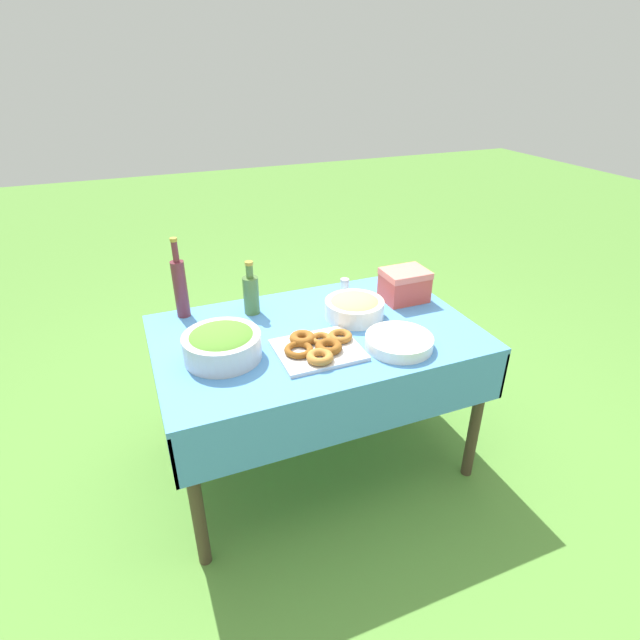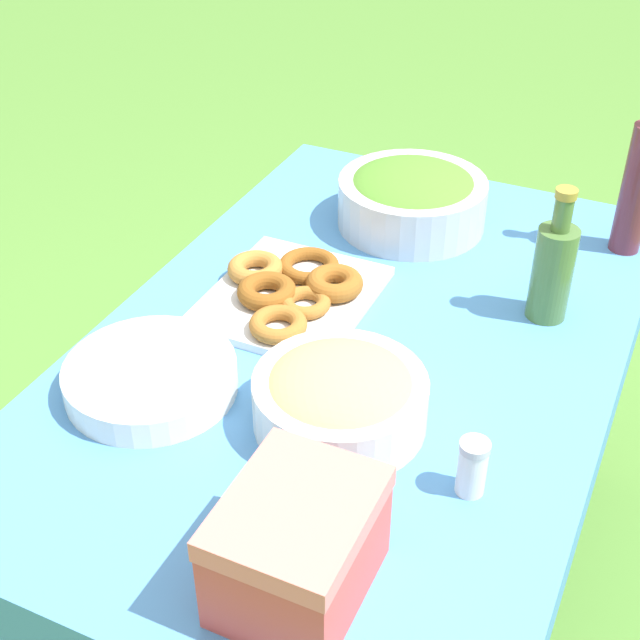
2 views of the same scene
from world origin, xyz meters
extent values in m
plane|color=#568C38|center=(0.00, 0.00, 0.00)|extent=(14.00, 14.00, 0.00)
cube|color=#4C8CD1|center=(0.00, 0.00, 0.70)|extent=(1.36, 0.86, 0.02)
cube|color=#4C8CD1|center=(0.00, -0.42, 0.57)|extent=(1.36, 0.01, 0.22)
cube|color=#4C8CD1|center=(0.00, 0.42, 0.57)|extent=(1.36, 0.01, 0.22)
cube|color=#4C8CD1|center=(-0.67, 0.00, 0.57)|extent=(0.01, 0.86, 0.22)
cube|color=#4C8CD1|center=(0.67, 0.00, 0.57)|extent=(0.01, 0.86, 0.22)
cylinder|color=#473828|center=(-0.62, -0.37, 0.34)|extent=(0.05, 0.05, 0.68)
cylinder|color=#473828|center=(0.62, -0.37, 0.34)|extent=(0.05, 0.05, 0.68)
cylinder|color=#473828|center=(-0.62, 0.37, 0.34)|extent=(0.05, 0.05, 0.68)
cylinder|color=#473828|center=(0.62, 0.37, 0.34)|extent=(0.05, 0.05, 0.68)
cylinder|color=silver|center=(0.41, 0.06, 0.76)|extent=(0.30, 0.30, 0.10)
ellipsoid|color=#51892D|center=(0.41, 0.06, 0.80)|extent=(0.27, 0.27, 0.07)
cylinder|color=white|center=(-0.21, -0.06, 0.75)|extent=(0.26, 0.26, 0.08)
ellipsoid|color=tan|center=(-0.21, -0.06, 0.78)|extent=(0.23, 0.23, 0.07)
cube|color=silver|center=(0.05, 0.16, 0.72)|extent=(0.33, 0.28, 0.02)
torus|color=brown|center=(0.02, 0.19, 0.74)|extent=(0.15, 0.15, 0.03)
torus|color=brown|center=(0.14, 0.16, 0.74)|extent=(0.16, 0.16, 0.03)
torus|color=#B27533|center=(0.08, 0.24, 0.74)|extent=(0.14, 0.14, 0.03)
torus|color=#A36628|center=(0.02, 0.11, 0.74)|extent=(0.13, 0.13, 0.02)
torus|color=#93561E|center=(0.09, 0.09, 0.74)|extent=(0.13, 0.13, 0.04)
torus|color=#A36628|center=(-0.06, 0.12, 0.74)|extent=(0.14, 0.14, 0.03)
cylinder|color=white|center=(-0.26, 0.25, 0.71)|extent=(0.27, 0.27, 0.01)
cylinder|color=white|center=(-0.26, 0.25, 0.73)|extent=(0.27, 0.27, 0.01)
cylinder|color=white|center=(-0.26, 0.25, 0.74)|extent=(0.27, 0.27, 0.01)
cylinder|color=white|center=(-0.26, 0.25, 0.75)|extent=(0.27, 0.27, 0.01)
cylinder|color=#4C7238|center=(0.21, -0.28, 0.80)|extent=(0.07, 0.07, 0.17)
cylinder|color=#4C7238|center=(0.21, -0.28, 0.91)|extent=(0.03, 0.03, 0.06)
cylinder|color=#A58C33|center=(0.21, -0.28, 0.95)|extent=(0.04, 0.04, 0.01)
cylinder|color=maroon|center=(0.50, -0.36, 0.84)|extent=(0.06, 0.06, 0.26)
cylinder|color=maroon|center=(0.50, -0.36, 1.02)|extent=(0.03, 0.03, 0.09)
cylinder|color=#A58C33|center=(0.50, -0.36, 1.07)|extent=(0.03, 0.03, 0.02)
cube|color=#E04C42|center=(-0.51, -0.13, 0.77)|extent=(0.20, 0.16, 0.12)
cube|color=#FF7A70|center=(-0.51, -0.13, 0.84)|extent=(0.21, 0.17, 0.03)
cylinder|color=white|center=(-0.26, -0.28, 0.75)|extent=(0.04, 0.04, 0.08)
cylinder|color=silver|center=(-0.26, -0.28, 0.79)|extent=(0.04, 0.04, 0.01)
camera|label=1|loc=(0.68, 1.73, 1.76)|focal=28.00mm
camera|label=2|loc=(-1.14, -0.46, 1.63)|focal=50.00mm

